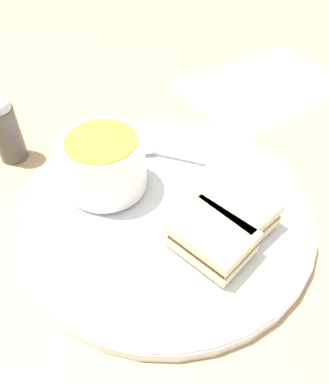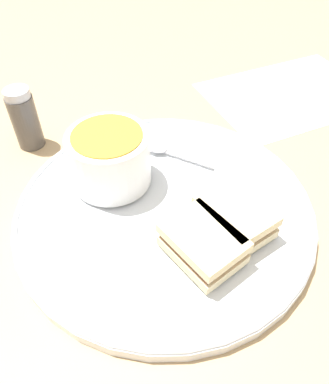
{
  "view_description": "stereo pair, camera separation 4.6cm",
  "coord_description": "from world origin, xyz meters",
  "px_view_note": "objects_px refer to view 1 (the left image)",
  "views": [
    {
      "loc": [
        0.25,
        -0.19,
        0.37
      ],
      "look_at": [
        0.0,
        0.0,
        0.04
      ],
      "focal_mm": 35.0,
      "sensor_mm": 36.0,
      "label": 1
    },
    {
      "loc": [
        0.28,
        -0.16,
        0.37
      ],
      "look_at": [
        0.0,
        0.0,
        0.04
      ],
      "focal_mm": 35.0,
      "sensor_mm": 36.0,
      "label": 2
    }
  ],
  "objects_px": {
    "soup_bowl": "(104,163)",
    "sandwich_half_far": "(237,209)",
    "sandwich_half_near": "(210,239)",
    "salt_shaker": "(6,132)",
    "spoon": "(151,150)"
  },
  "relations": [
    {
      "from": "spoon",
      "to": "sandwich_half_near",
      "type": "xyz_separation_m",
      "value": [
        0.18,
        -0.05,
        0.01
      ]
    },
    {
      "from": "soup_bowl",
      "to": "sandwich_half_near",
      "type": "relative_size",
      "value": 1.12
    },
    {
      "from": "sandwich_half_near",
      "to": "sandwich_half_far",
      "type": "bearing_deg",
      "value": 104.24
    },
    {
      "from": "soup_bowl",
      "to": "sandwich_half_far",
      "type": "bearing_deg",
      "value": 32.52
    },
    {
      "from": "sandwich_half_far",
      "to": "soup_bowl",
      "type": "bearing_deg",
      "value": -147.48
    },
    {
      "from": "soup_bowl",
      "to": "sandwich_half_near",
      "type": "height_order",
      "value": "soup_bowl"
    },
    {
      "from": "sandwich_half_near",
      "to": "sandwich_half_far",
      "type": "relative_size",
      "value": 1.04
    },
    {
      "from": "soup_bowl",
      "to": "spoon",
      "type": "height_order",
      "value": "soup_bowl"
    },
    {
      "from": "sandwich_half_near",
      "to": "salt_shaker",
      "type": "xyz_separation_m",
      "value": [
        -0.31,
        -0.11,
        0.01
      ]
    },
    {
      "from": "sandwich_half_near",
      "to": "salt_shaker",
      "type": "bearing_deg",
      "value": -160.96
    },
    {
      "from": "spoon",
      "to": "salt_shaker",
      "type": "xyz_separation_m",
      "value": [
        -0.13,
        -0.16,
        0.02
      ]
    },
    {
      "from": "salt_shaker",
      "to": "soup_bowl",
      "type": "bearing_deg",
      "value": 24.76
    },
    {
      "from": "sandwich_half_far",
      "to": "sandwich_half_near",
      "type": "bearing_deg",
      "value": -75.76
    },
    {
      "from": "soup_bowl",
      "to": "spoon",
      "type": "relative_size",
      "value": 1.08
    },
    {
      "from": "sandwich_half_far",
      "to": "salt_shaker",
      "type": "xyz_separation_m",
      "value": [
        -0.3,
        -0.16,
        0.01
      ]
    }
  ]
}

